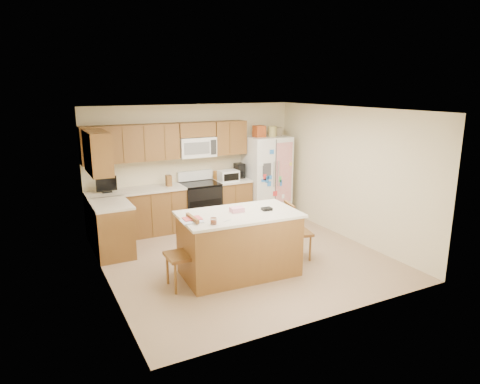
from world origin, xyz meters
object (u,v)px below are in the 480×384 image
refrigerator (267,176)px  windsor_chair_left (183,254)px  stove (200,204)px  island (239,243)px  windsor_chair_right (297,232)px  windsor_chair_back (214,234)px

refrigerator → windsor_chair_left: 3.78m
stove → island: 2.52m
windsor_chair_left → windsor_chair_right: bearing=3.5°
stove → windsor_chair_back: size_ratio=1.25×
island → windsor_chair_left: (-0.92, -0.03, -0.00)m
refrigerator → windsor_chair_back: (-2.02, -1.67, -0.49)m
stove → island: size_ratio=0.60×
stove → windsor_chair_back: bearing=-104.4°
refrigerator → windsor_chair_right: (-0.78, -2.33, -0.46)m
windsor_chair_left → windsor_chair_right: windsor_chair_left is taller
stove → refrigerator: refrigerator is taller
refrigerator → windsor_chair_right: 2.50m
windsor_chair_right → refrigerator: bearing=71.4°
island → windsor_chair_right: bearing=4.9°
stove → island: bearing=-98.2°
refrigerator → windsor_chair_back: refrigerator is taller
stove → island: (-0.36, -2.49, 0.02)m
stove → refrigerator: (1.57, -0.06, 0.45)m
stove → refrigerator: 1.63m
refrigerator → windsor_chair_back: 2.66m
windsor_chair_left → windsor_chair_back: 1.15m
stove → windsor_chair_left: 2.82m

